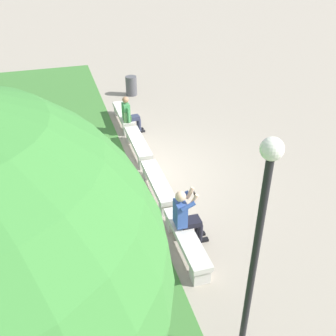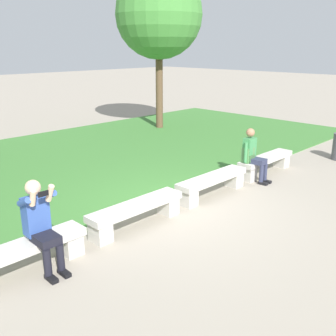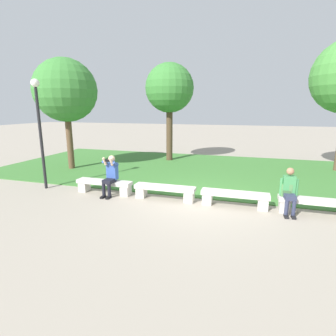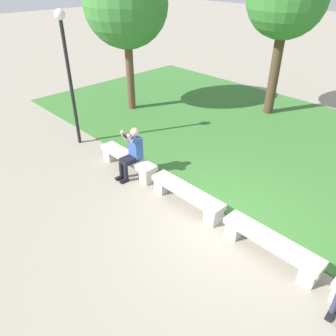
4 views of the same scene
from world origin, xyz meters
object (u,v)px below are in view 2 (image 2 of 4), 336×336
Objects in this scene: bench_mid at (212,182)px; person_photographer at (40,221)px; bench_near at (137,211)px; bench_far at (266,162)px; tree_left_background at (159,15)px; person_distant at (253,153)px; bench_main at (20,255)px; backpack at (248,155)px.

person_photographer is (-4.00, -0.08, 0.44)m from bench_mid.
bench_near is 1.00× the size of bench_far.
bench_mid is 0.34× the size of tree_left_background.
person_distant is at bearing -2.65° from bench_mid.
bench_near is 1.55× the size of person_distant.
bench_main is at bearing 180.00° from bench_near.
bench_mid is at bearing 177.35° from person_distant.
bench_far is (2.15, 0.00, 0.00)m from bench_mid.
backpack reaches higher than bench_far.
bench_mid is 4.03m from person_photographer.
person_photographer is 3.08× the size of backpack.
bench_main is 4.55× the size of backpack.
bench_far is 6.17m from person_photographer.
bench_mid is 1.55× the size of person_distant.
bench_near is at bearing -136.88° from tree_left_background.
backpack is (1.37, 0.03, 0.33)m from bench_mid.
bench_main is 5.69m from backpack.
backpack is (3.53, 0.03, 0.33)m from bench_near.
bench_mid is 4.55× the size of backpack.
backpack is (5.68, 0.03, 0.33)m from bench_main.
bench_main is 1.55× the size of person_distant.
bench_main is 1.47× the size of person_photographer.
bench_mid is at bearing 0.00° from bench_near.
bench_near is at bearing 0.00° from bench_main.
bench_near is 3.61m from person_distant.
backpack is at bearing 0.30° from bench_main.
bench_near is at bearing 180.00° from bench_mid.
bench_far is 1.47× the size of person_photographer.
person_photographer is at bearing -177.59° from bench_near.
person_photographer reaches higher than bench_near.
person_distant is at bearing -1.06° from bench_near.
bench_far is at bearing 0.00° from bench_near.
person_photographer is at bearing -14.35° from bench_main.
tree_left_background is at bearing 54.58° from bench_mid.
bench_main and bench_near have the same top height.
backpack reaches higher than bench_near.
tree_left_background reaches higher than bench_mid.
person_photographer is at bearing -143.60° from tree_left_background.
person_distant reaches higher than bench_main.
bench_far is (6.46, 0.00, 0.00)m from bench_main.
bench_main is at bearing 180.00° from bench_mid.
tree_left_background is (4.30, 6.04, 3.87)m from bench_mid.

